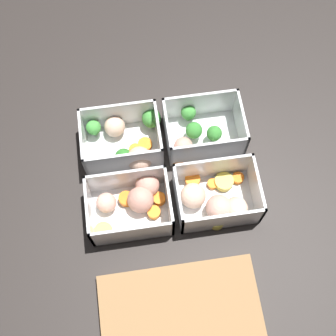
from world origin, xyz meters
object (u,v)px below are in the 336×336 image
object	(u,v)px
container_near_left	(200,132)
container_far_left	(215,199)
container_near_right	(126,141)
container_far_right	(133,202)

from	to	relation	value
container_near_left	container_far_left	size ratio (longest dim) A/B	1.08
container_near_left	container_far_left	world-z (taller)	same
container_near_right	container_far_right	distance (m)	0.13
container_near_left	container_far_right	xyz separation A→B (m)	(0.15, 0.13, -0.00)
container_far_left	container_far_right	xyz separation A→B (m)	(0.15, -0.02, -0.00)
container_near_right	container_far_right	xyz separation A→B (m)	(0.00, 0.13, -0.00)
container_near_right	container_near_left	bearing A→B (deg)	179.74
container_near_left	container_far_left	bearing A→B (deg)	91.65
container_near_left	container_near_right	xyz separation A→B (m)	(0.15, -0.00, 0.00)
container_far_right	container_far_left	bearing A→B (deg)	173.68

